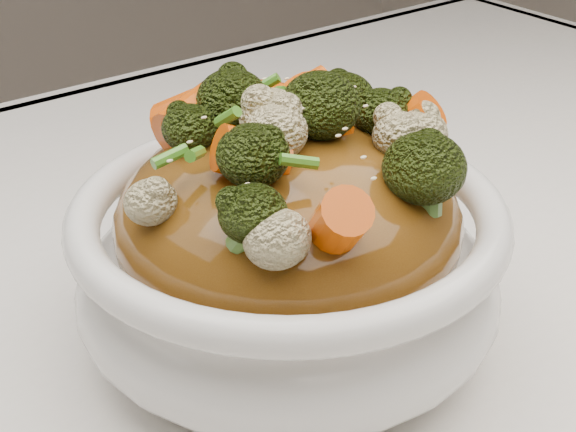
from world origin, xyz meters
TOP-DOWN VIEW (x-y plane):
  - tablecloth at (0.00, 0.00)m, footprint 1.20×0.80m
  - bowl at (0.01, -0.01)m, footprint 0.28×0.28m
  - sauce_base at (0.01, -0.01)m, footprint 0.22×0.22m
  - carrots at (0.01, -0.01)m, footprint 0.22×0.22m
  - broccoli at (0.01, -0.01)m, footprint 0.22×0.22m
  - cauliflower at (0.01, -0.01)m, footprint 0.22×0.22m
  - scallions at (0.01, -0.01)m, footprint 0.16×0.16m
  - sesame_seeds at (0.01, -0.01)m, footprint 0.20×0.20m

SIDE VIEW (x-z plane):
  - tablecloth at x=0.00m, z-range 0.71..0.75m
  - bowl at x=0.01m, z-range 0.75..0.84m
  - sauce_base at x=0.01m, z-range 0.77..0.87m
  - cauliflower at x=0.01m, z-range 0.86..0.90m
  - broccoli at x=0.01m, z-range 0.86..0.91m
  - carrots at x=0.01m, z-range 0.86..0.91m
  - scallions at x=0.01m, z-range 0.88..0.90m
  - sesame_seeds at x=0.01m, z-range 0.88..0.89m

